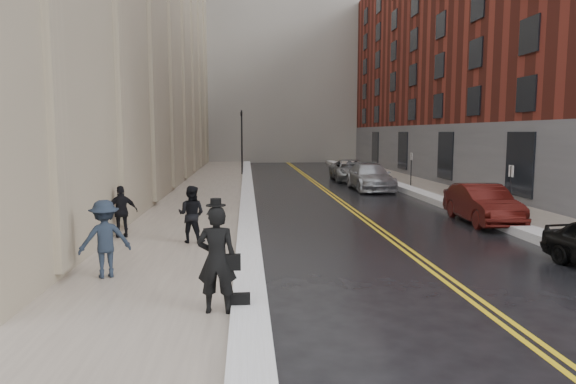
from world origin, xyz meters
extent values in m
plane|color=black|center=(0.00, 0.00, 0.00)|extent=(160.00, 160.00, 0.00)
cube|color=gray|center=(-4.50, 16.00, 0.07)|extent=(4.00, 64.00, 0.15)
cube|color=gray|center=(9.00, 16.00, 0.07)|extent=(3.00, 64.00, 0.15)
cube|color=gold|center=(2.38, 16.00, 0.00)|extent=(0.12, 64.00, 0.01)
cube|color=gold|center=(2.62, 16.00, 0.00)|extent=(0.12, 64.00, 0.01)
cube|color=white|center=(-2.20, 16.00, 0.13)|extent=(0.70, 60.80, 0.26)
cube|color=white|center=(7.15, 16.00, 0.15)|extent=(0.85, 60.80, 0.30)
cube|color=maroon|center=(17.50, 23.00, 9.00)|extent=(14.00, 50.00, 18.00)
cube|color=slate|center=(14.00, 66.00, 22.00)|extent=(22.00, 18.00, 44.00)
cylinder|color=black|center=(-2.60, 30.00, 2.60)|extent=(0.12, 0.12, 5.20)
imported|color=black|center=(-2.60, 30.00, 4.60)|extent=(0.18, 0.15, 0.90)
cylinder|color=black|center=(7.90, 8.00, 1.10)|extent=(0.06, 0.06, 2.20)
cube|color=white|center=(7.90, 8.00, 2.00)|extent=(0.02, 0.35, 0.45)
cylinder|color=black|center=(7.90, 20.00, 1.10)|extent=(0.06, 0.06, 2.20)
cube|color=white|center=(7.90, 20.00, 2.00)|extent=(0.02, 0.35, 0.45)
imported|color=#3F0E0B|center=(6.80, 7.97, 0.74)|extent=(1.79, 4.59, 1.49)
imported|color=#9EA0A5|center=(5.20, 19.49, 0.79)|extent=(2.25, 5.48, 1.59)
imported|color=gray|center=(5.20, 25.31, 0.76)|extent=(2.70, 5.55, 1.52)
imported|color=black|center=(-2.80, -1.60, 1.15)|extent=(0.77, 0.53, 2.01)
imported|color=black|center=(-3.92, 4.60, 1.02)|extent=(0.98, 0.85, 1.74)
imported|color=#1C2532|center=(-5.50, 0.98, 1.05)|extent=(1.33, 1.05, 1.80)
imported|color=black|center=(-6.20, 5.56, 0.98)|extent=(1.05, 0.71, 1.65)
camera|label=1|loc=(-2.23, -10.89, 3.49)|focal=32.00mm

